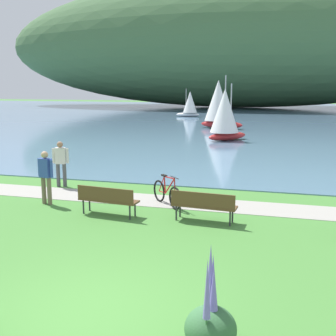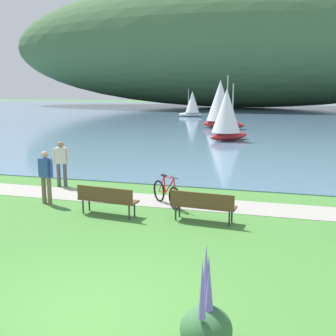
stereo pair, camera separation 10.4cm
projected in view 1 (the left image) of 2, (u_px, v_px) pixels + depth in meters
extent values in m
plane|color=#478438|center=(89.00, 313.00, 7.02)|extent=(200.00, 200.00, 0.00)
cube|color=#5B7F9E|center=(259.00, 116.00, 53.49)|extent=(180.00, 80.00, 0.04)
ellipsoid|color=#42663D|center=(237.00, 43.00, 72.32)|extent=(85.82, 28.00, 22.01)
cube|color=#A39E93|center=(184.00, 203.00, 13.61)|extent=(60.00, 1.50, 0.01)
cube|color=brown|center=(204.00, 206.00, 11.68)|extent=(1.83, 0.62, 0.05)
cube|color=brown|center=(202.00, 200.00, 11.44)|extent=(1.80, 0.18, 0.40)
cylinder|color=#2D2D33|center=(180.00, 209.00, 12.13)|extent=(0.05, 0.05, 0.45)
cylinder|color=#2D2D33|center=(233.00, 215.00, 11.62)|extent=(0.05, 0.05, 0.45)
cylinder|color=#2D2D33|center=(176.00, 212.00, 11.82)|extent=(0.05, 0.05, 0.45)
cylinder|color=#2D2D33|center=(230.00, 218.00, 11.31)|extent=(0.05, 0.05, 0.45)
cube|color=brown|center=(109.00, 200.00, 12.26)|extent=(1.84, 0.67, 0.05)
cube|color=brown|center=(105.00, 194.00, 12.02)|extent=(1.79, 0.24, 0.40)
cylinder|color=#2D2D33|center=(90.00, 203.00, 12.73)|extent=(0.05, 0.05, 0.45)
cylinder|color=#2D2D33|center=(135.00, 209.00, 12.18)|extent=(0.05, 0.05, 0.45)
cylinder|color=#2D2D33|center=(83.00, 206.00, 12.42)|extent=(0.05, 0.05, 0.45)
cylinder|color=#2D2D33|center=(130.00, 212.00, 11.87)|extent=(0.05, 0.05, 0.45)
torus|color=black|center=(175.00, 198.00, 12.80)|extent=(0.55, 0.56, 0.72)
torus|color=black|center=(159.00, 191.00, 13.70)|extent=(0.55, 0.56, 0.72)
cylinder|color=red|center=(170.00, 186.00, 13.03)|extent=(0.45, 0.47, 0.61)
cylinder|color=red|center=(169.00, 178.00, 13.01)|extent=(0.49, 0.50, 0.09)
cylinder|color=red|center=(165.00, 185.00, 13.32)|extent=(0.12, 0.12, 0.54)
cylinder|color=red|center=(162.00, 192.00, 13.52)|extent=(0.32, 0.33, 0.05)
cylinder|color=red|center=(162.00, 184.00, 13.50)|extent=(0.28, 0.28, 0.56)
cylinder|color=red|center=(175.00, 189.00, 12.76)|extent=(0.09, 0.09, 0.60)
cube|color=black|center=(164.00, 175.00, 13.30)|extent=(0.24, 0.24, 0.05)
cylinder|color=black|center=(174.00, 177.00, 12.72)|extent=(0.35, 0.36, 0.02)
cylinder|color=#4C4C51|center=(58.00, 175.00, 15.74)|extent=(0.14, 0.14, 0.88)
cylinder|color=#4C4C51|center=(65.00, 175.00, 15.74)|extent=(0.14, 0.14, 0.88)
cube|color=silver|center=(60.00, 156.00, 15.60)|extent=(0.42, 0.31, 0.60)
sphere|color=#9E7051|center=(60.00, 144.00, 15.51)|extent=(0.22, 0.22, 0.22)
cylinder|color=silver|center=(53.00, 156.00, 15.60)|extent=(0.09, 0.09, 0.56)
cylinder|color=silver|center=(67.00, 156.00, 15.59)|extent=(0.09, 0.09, 0.56)
cylinder|color=#72604C|center=(44.00, 190.00, 13.47)|extent=(0.14, 0.14, 0.88)
cylinder|color=#72604C|center=(49.00, 191.00, 13.36)|extent=(0.14, 0.14, 0.88)
cube|color=#334CA5|center=(45.00, 168.00, 13.27)|extent=(0.42, 0.30, 0.60)
sphere|color=tan|center=(45.00, 155.00, 13.19)|extent=(0.22, 0.22, 0.22)
cylinder|color=#334CA5|center=(39.00, 167.00, 13.40)|extent=(0.09, 0.09, 0.56)
cylinder|color=#334CA5|center=(51.00, 169.00, 13.15)|extent=(0.09, 0.09, 0.56)
ellipsoid|color=#386B3D|center=(210.00, 329.00, 5.97)|extent=(0.75, 0.75, 0.65)
cylinder|color=#386B3D|center=(213.00, 314.00, 5.89)|extent=(0.02, 0.02, 0.12)
cone|color=#8470D1|center=(214.00, 288.00, 5.82)|extent=(0.13, 0.13, 0.67)
cylinder|color=#386B3D|center=(206.00, 322.00, 5.68)|extent=(0.02, 0.02, 0.12)
cone|color=#8470D1|center=(207.00, 289.00, 5.59)|extent=(0.10, 0.10, 0.85)
cylinder|color=#386B3D|center=(212.00, 308.00, 6.05)|extent=(0.02, 0.02, 0.12)
cone|color=#8470D1|center=(213.00, 280.00, 5.97)|extent=(0.13, 0.13, 0.76)
cylinder|color=#386B3D|center=(210.00, 313.00, 5.92)|extent=(0.02, 0.02, 0.12)
cone|color=#8470D1|center=(211.00, 291.00, 5.86)|extent=(0.10, 0.10, 0.55)
cylinder|color=#386B3D|center=(210.00, 310.00, 6.00)|extent=(0.02, 0.02, 0.12)
cone|color=#8470D1|center=(210.00, 275.00, 5.90)|extent=(0.15, 0.15, 0.93)
ellipsoid|color=#B22323|center=(221.00, 124.00, 37.15)|extent=(4.07, 2.07, 0.69)
cylinder|color=#B2B2B2|center=(225.00, 98.00, 36.56)|extent=(0.10, 0.10, 3.92)
cone|color=white|center=(218.00, 100.00, 36.93)|extent=(2.84, 2.84, 3.52)
ellipsoid|color=#B22323|center=(227.00, 136.00, 28.98)|extent=(2.83, 3.10, 0.57)
cylinder|color=#B2B2B2|center=(231.00, 108.00, 28.75)|extent=(0.08, 0.08, 3.28)
cone|color=white|center=(225.00, 111.00, 28.47)|extent=(2.75, 2.75, 2.95)
ellipsoid|color=white|center=(188.00, 115.00, 51.49)|extent=(2.90, 0.91, 0.50)
cylinder|color=#B2B2B2|center=(186.00, 101.00, 51.21)|extent=(0.07, 0.07, 2.87)
cone|color=white|center=(190.00, 102.00, 51.13)|extent=(1.77, 1.77, 2.58)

